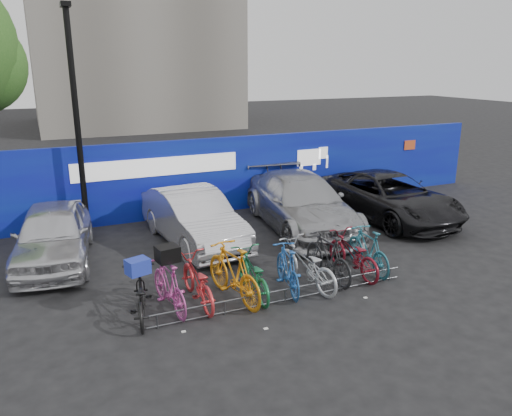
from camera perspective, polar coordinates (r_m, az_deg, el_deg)
ground at (r=10.76m, az=1.87°, el=-9.37°), size 100.00×100.00×0.00m
hoarding at (r=15.71m, az=-7.57°, el=3.45°), size 22.00×0.18×2.40m
lamppost at (r=14.23m, az=-19.83°, el=9.76°), size 0.25×0.50×6.11m
bike_rack at (r=10.20m, az=3.36°, el=-9.87°), size 5.60×0.03×0.30m
car_0 at (r=12.89m, az=-22.17°, el=-2.80°), size 2.23×4.34×1.41m
car_1 at (r=13.28m, az=-7.16°, el=-1.10°), size 1.93×4.48×1.43m
car_2 at (r=14.47m, az=5.16°, el=0.64°), size 2.76×5.52×1.54m
car_3 at (r=15.84m, az=14.87°, el=1.28°), size 2.60×5.17×1.40m
bike_0 at (r=9.73m, az=-13.13°, el=-9.76°), size 0.90×1.80×0.90m
bike_1 at (r=9.90m, az=-9.90°, el=-8.72°), size 0.67×1.74×1.02m
bike_2 at (r=10.07m, az=-6.77°, el=-8.31°), size 0.68×1.85×0.96m
bike_3 at (r=10.11m, az=-2.58°, el=-7.40°), size 0.89×2.05×1.19m
bike_4 at (r=10.34m, az=-0.39°, el=-7.58°), size 0.74×1.82×0.94m
bike_5 at (r=10.55m, az=3.64°, el=-6.93°), size 0.79×1.72×1.00m
bike_6 at (r=10.76m, az=5.75°, el=-6.48°), size 1.01×2.01×1.01m
bike_7 at (r=11.17m, az=8.25°, el=-5.51°), size 0.55×1.80×1.08m
bike_8 at (r=11.54m, az=10.98°, el=-5.23°), size 0.71×1.86×0.97m
bike_9 at (r=11.78m, az=12.68°, el=-4.69°), size 0.58×1.75×1.04m
cargo_crate at (r=9.49m, az=-13.36°, el=-6.52°), size 0.47×0.41×0.29m
cargo_topcase at (r=9.64m, az=-10.09°, el=-5.17°), size 0.46×0.42×0.30m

